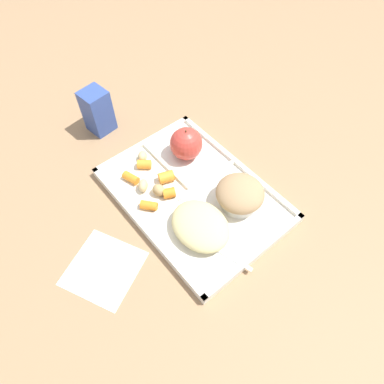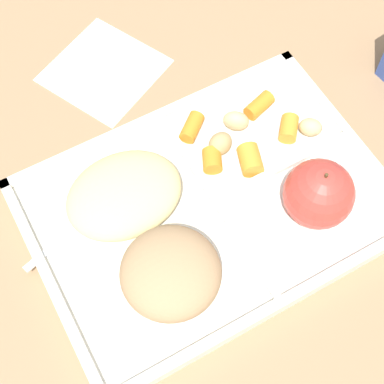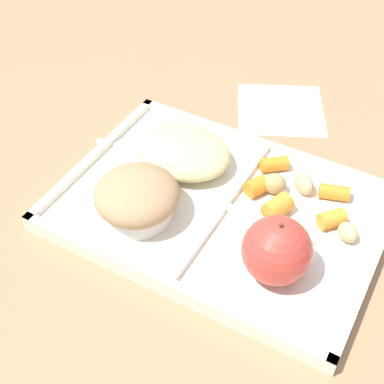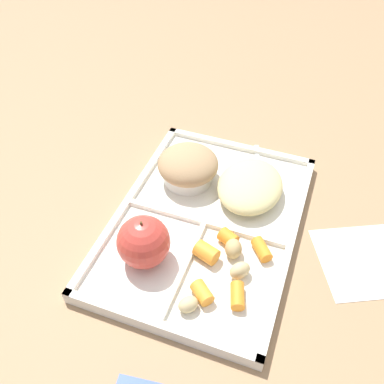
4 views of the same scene
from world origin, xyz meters
The scene contains 19 objects.
ground centered at (0.00, 0.00, 0.00)m, with size 6.00×6.00×0.00m, color #997551.
lunch_tray centered at (0.00, 0.00, 0.01)m, with size 0.39×0.27×0.02m.
green_apple centered at (-0.10, 0.06, 0.05)m, with size 0.08×0.08×0.08m.
bran_muffin centered at (0.08, 0.06, 0.04)m, with size 0.10×0.10×0.06m.
carrot_slice_near_corner centered at (-0.03, -0.09, 0.02)m, with size 0.02×0.02×0.04m, color orange.
carrot_slice_tilted centered at (-0.13, -0.04, 0.02)m, with size 0.02×0.02×0.03m, color orange.
carrot_slice_back centered at (-0.07, -0.02, 0.03)m, with size 0.02×0.02×0.03m, color orange.
carrot_slice_large centered at (-0.12, -0.08, 0.02)m, with size 0.02×0.02×0.04m, color orange.
carrot_slice_center centered at (-0.03, -0.04, 0.02)m, with size 0.02×0.02×0.03m, color orange.
potato_chunk_small centered at (-0.08, -0.08, 0.03)m, with size 0.03×0.02×0.03m, color tan.
potato_chunk_wedge centered at (-0.05, -0.06, 0.03)m, with size 0.02×0.03×0.03m, color tan.
potato_chunk_large centered at (-0.15, -0.03, 0.02)m, with size 0.03×0.02×0.02m, color tan.
egg_noodle_pile centered at (0.08, -0.05, 0.03)m, with size 0.13×0.10×0.04m, color #D6C684.
meatball_center centered at (0.11, -0.06, 0.03)m, with size 0.03×0.03×0.03m, color brown.
meatball_back centered at (0.08, -0.08, 0.03)m, with size 0.03×0.03×0.03m, color #755B4C.
meatball_front centered at (0.07, -0.06, 0.03)m, with size 0.03×0.03×0.03m, color #755B4C.
meatball_side centered at (0.07, -0.03, 0.03)m, with size 0.03×0.03×0.03m, color brown.
plastic_fork centered at (0.12, -0.05, 0.01)m, with size 0.15×0.06×0.00m.
paper_napkin centered at (0.02, -0.24, 0.00)m, with size 0.13×0.13×0.00m, color white.
Camera 4 is at (-0.42, -0.13, 0.53)m, focal length 40.64 mm.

